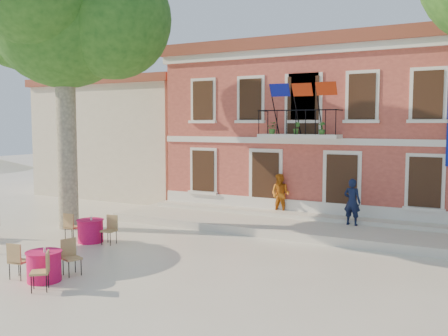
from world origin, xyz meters
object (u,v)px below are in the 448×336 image
at_px(cafe_table_1, 44,265).
at_px(plane_tree_west, 63,16).
at_px(pedestrian_orange, 280,194).
at_px(pedestrian_navy, 352,202).
at_px(cafe_table_0, 90,230).

bearing_deg(cafe_table_1, plane_tree_west, 130.13).
distance_m(plane_tree_west, cafe_table_1, 10.06).
height_order(plane_tree_west, pedestrian_orange, plane_tree_west).
height_order(pedestrian_orange, cafe_table_1, pedestrian_orange).
xyz_separation_m(plane_tree_west, cafe_table_1, (4.30, -5.10, -7.54)).
bearing_deg(pedestrian_navy, plane_tree_west, 29.71).
bearing_deg(plane_tree_west, pedestrian_navy, 23.15).
height_order(pedestrian_orange, cafe_table_0, pedestrian_orange).
bearing_deg(plane_tree_west, pedestrian_orange, 36.21).
bearing_deg(pedestrian_orange, pedestrian_navy, -9.69).
bearing_deg(cafe_table_0, plane_tree_west, 149.94).
bearing_deg(plane_tree_west, cafe_table_0, -30.06).
height_order(plane_tree_west, cafe_table_1, plane_tree_west).
distance_m(pedestrian_navy, cafe_table_1, 10.81).
height_order(cafe_table_0, cafe_table_1, same).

